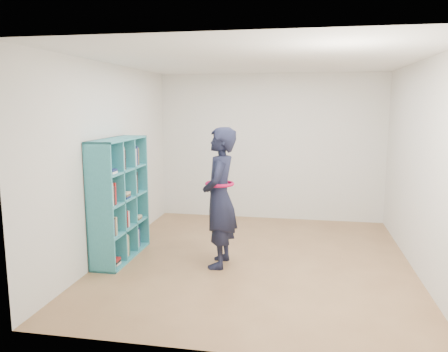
# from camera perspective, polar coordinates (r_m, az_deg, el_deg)

# --- Properties ---
(floor) EXTENTS (4.50, 4.50, 0.00)m
(floor) POSITION_cam_1_polar(r_m,az_deg,el_deg) (5.96, 4.15, -10.90)
(floor) COLOR brown
(floor) RESTS_ON ground
(ceiling) EXTENTS (4.50, 4.50, 0.00)m
(ceiling) POSITION_cam_1_polar(r_m,az_deg,el_deg) (5.62, 4.47, 14.83)
(ceiling) COLOR white
(ceiling) RESTS_ON wall_back
(wall_left) EXTENTS (0.02, 4.50, 2.60)m
(wall_left) POSITION_cam_1_polar(r_m,az_deg,el_deg) (6.18, -14.47, 1.99)
(wall_left) COLOR silver
(wall_left) RESTS_ON floor
(wall_right) EXTENTS (0.02, 4.50, 2.60)m
(wall_right) POSITION_cam_1_polar(r_m,az_deg,el_deg) (5.79, 24.40, 0.96)
(wall_right) COLOR silver
(wall_right) RESTS_ON floor
(wall_back) EXTENTS (4.00, 0.02, 2.60)m
(wall_back) POSITION_cam_1_polar(r_m,az_deg,el_deg) (7.87, 6.07, 3.74)
(wall_back) COLOR silver
(wall_back) RESTS_ON floor
(wall_front) EXTENTS (4.00, 0.02, 2.60)m
(wall_front) POSITION_cam_1_polar(r_m,az_deg,el_deg) (3.45, 0.28, -3.36)
(wall_front) COLOR silver
(wall_front) RESTS_ON floor
(bookshelf) EXTENTS (0.35, 1.22, 1.62)m
(bookshelf) POSITION_cam_1_polar(r_m,az_deg,el_deg) (6.02, -13.71, -3.17)
(bookshelf) COLOR teal
(bookshelf) RESTS_ON floor
(person) EXTENTS (0.43, 0.65, 1.78)m
(person) POSITION_cam_1_polar(r_m,az_deg,el_deg) (5.53, -0.57, -2.85)
(person) COLOR black
(person) RESTS_ON floor
(smartphone) EXTENTS (0.04, 0.11, 0.14)m
(smartphone) POSITION_cam_1_polar(r_m,az_deg,el_deg) (5.61, -1.81, -1.46)
(smartphone) COLOR silver
(smartphone) RESTS_ON person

